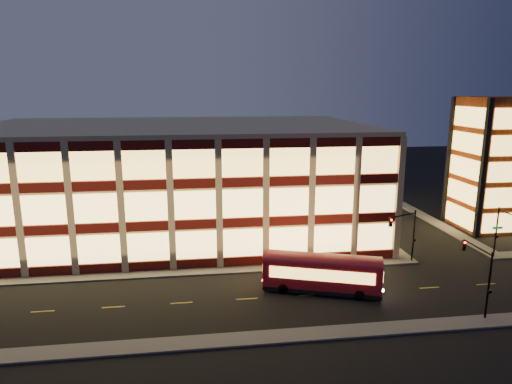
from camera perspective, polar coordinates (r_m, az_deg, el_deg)
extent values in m
plane|color=black|center=(48.63, -6.75, -10.35)|extent=(200.00, 200.00, 0.00)
cube|color=#514F4C|center=(49.58, -10.30, -9.91)|extent=(54.00, 2.00, 0.15)
cube|color=#514F4C|center=(68.72, 12.51, -3.55)|extent=(2.00, 30.00, 0.15)
cube|color=#514F4C|center=(73.21, 20.63, -3.08)|extent=(2.00, 30.00, 0.15)
cube|color=#514F4C|center=(36.97, -6.31, -18.12)|extent=(100.00, 2.00, 0.15)
cube|color=tan|center=(62.97, -9.97, 1.57)|extent=(50.00, 30.00, 14.00)
cube|color=tan|center=(62.00, -10.23, 8.15)|extent=(50.40, 30.40, 0.50)
cube|color=#470C0A|center=(50.18, -10.28, -8.92)|extent=(50.10, 0.25, 1.00)
cube|color=#FAD069|center=(49.47, -10.38, -6.64)|extent=(49.00, 0.20, 3.00)
cube|color=#470C0A|center=(68.27, 11.84, -3.13)|extent=(0.25, 30.10, 1.00)
cube|color=#FAD069|center=(67.73, 11.91, -1.42)|extent=(0.20, 29.00, 3.00)
cube|color=#470C0A|center=(48.75, -10.49, -4.10)|extent=(50.10, 0.25, 1.00)
cube|color=#FAD069|center=(48.21, -10.59, -1.70)|extent=(49.00, 0.20, 3.00)
cube|color=#470C0A|center=(67.22, 12.01, 0.49)|extent=(0.25, 30.10, 1.00)
cube|color=#FAD069|center=(66.81, 12.08, 2.24)|extent=(0.20, 29.00, 3.00)
cube|color=#470C0A|center=(47.68, -10.70, 0.97)|extent=(50.10, 0.25, 1.00)
cube|color=#FAD069|center=(47.32, -10.80, 3.46)|extent=(49.00, 0.20, 3.00)
cube|color=#470C0A|center=(66.45, 12.19, 4.20)|extent=(0.25, 30.10, 1.00)
cube|color=#FAD069|center=(66.17, 12.25, 5.99)|extent=(0.20, 29.00, 3.00)
cube|color=#8C3814|center=(70.41, 27.42, 3.15)|extent=(8.00, 8.00, 18.00)
cube|color=black|center=(64.90, 26.53, 2.53)|extent=(0.60, 0.60, 18.00)
cube|color=black|center=(71.56, 22.98, 3.70)|extent=(0.60, 0.60, 18.00)
cube|color=black|center=(75.95, 28.19, 3.67)|extent=(0.60, 0.60, 18.00)
cube|color=#F2BD55|center=(68.61, 28.74, -3.38)|extent=(6.60, 0.16, 2.60)
cube|color=#F2BD55|center=(69.57, 24.07, -2.70)|extent=(0.16, 6.60, 2.60)
cube|color=#F2BD55|center=(67.84, 29.05, -0.62)|extent=(6.60, 0.16, 2.60)
cube|color=#F2BD55|center=(68.81, 24.32, 0.03)|extent=(0.16, 6.60, 2.60)
cube|color=#F2BD55|center=(67.23, 29.36, 2.20)|extent=(6.60, 0.16, 2.60)
cube|color=#F2BD55|center=(68.21, 24.58, 2.82)|extent=(0.16, 6.60, 2.60)
cube|color=#F2BD55|center=(67.78, 24.84, 5.65)|extent=(0.16, 6.60, 2.60)
cube|color=#F2BD55|center=(67.51, 25.12, 8.50)|extent=(0.16, 6.60, 2.60)
cylinder|color=black|center=(53.90, 19.09, -5.25)|extent=(0.18, 0.18, 6.00)
cylinder|color=black|center=(51.75, 17.94, -2.78)|extent=(3.56, 1.63, 0.14)
cube|color=black|center=(50.50, 16.47, -3.65)|extent=(0.32, 0.32, 0.95)
sphere|color=#FF0C05|center=(50.26, 16.57, -3.38)|extent=(0.20, 0.20, 0.20)
cube|color=black|center=(53.85, 19.15, -5.72)|extent=(0.25, 0.18, 0.28)
cylinder|color=black|center=(59.03, 27.82, -4.50)|extent=(0.18, 0.18, 6.00)
cylinder|color=black|center=(56.81, 29.25, -2.46)|extent=(0.14, 4.00, 0.14)
cube|color=black|center=(58.98, 27.89, -4.92)|extent=(0.25, 0.18, 0.28)
cube|color=#0C7226|center=(58.75, 27.96, -3.98)|extent=(1.20, 0.06, 0.28)
cylinder|color=black|center=(43.25, 27.07, -10.44)|extent=(0.18, 0.18, 6.00)
cylinder|color=black|center=(43.87, 25.95, -6.24)|extent=(0.14, 4.00, 0.14)
cube|color=black|center=(45.60, 24.52, -6.06)|extent=(0.32, 0.32, 0.95)
sphere|color=#FF0C05|center=(45.36, 24.67, -5.77)|extent=(0.20, 0.20, 0.20)
cube|color=black|center=(43.25, 27.17, -11.02)|extent=(0.25, 0.18, 0.28)
cube|color=#A00812|center=(44.59, 8.26, -9.97)|extent=(11.34, 6.24, 2.54)
cube|color=black|center=(45.18, 8.19, -11.72)|extent=(11.34, 6.24, 0.39)
cylinder|color=black|center=(44.32, 3.44, -11.95)|extent=(1.05, 0.64, 0.99)
cylinder|color=black|center=(46.52, 3.86, -10.72)|extent=(1.05, 0.64, 0.99)
cylinder|color=black|center=(44.03, 12.81, -12.44)|extent=(1.05, 0.64, 0.99)
cylinder|color=black|center=(46.24, 12.75, -11.17)|extent=(1.05, 0.64, 0.99)
cube|color=#F2BD55|center=(43.16, 8.16, -10.28)|extent=(9.20, 3.25, 1.10)
cube|color=#F2BD55|center=(45.77, 8.37, -8.91)|extent=(9.20, 3.25, 1.10)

